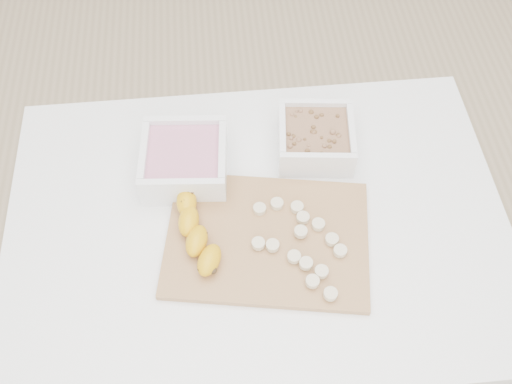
{
  "coord_description": "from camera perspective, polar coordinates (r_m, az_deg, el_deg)",
  "views": [
    {
      "loc": [
        -0.06,
        -0.57,
        1.73
      ],
      "look_at": [
        0.0,
        0.03,
        0.81
      ],
      "focal_mm": 40.0,
      "sensor_mm": 36.0,
      "label": 1
    }
  ],
  "objects": [
    {
      "name": "banana_slices",
      "position": [
        1.09,
        4.54,
        -5.0
      ],
      "size": [
        0.18,
        0.23,
        0.02
      ],
      "color": "beige",
      "rests_on": "cutting_board"
    },
    {
      "name": "cutting_board",
      "position": [
        1.11,
        1.13,
        -4.7
      ],
      "size": [
        0.43,
        0.34,
        0.01
      ],
      "primitive_type": "cube",
      "rotation": [
        0.0,
        0.0,
        -0.17
      ],
      "color": "#A77D4B",
      "rests_on": "table"
    },
    {
      "name": "bowl_granola",
      "position": [
        1.21,
        6.0,
        5.41
      ],
      "size": [
        0.17,
        0.17,
        0.07
      ],
      "color": "white",
      "rests_on": "table"
    },
    {
      "name": "bowl_yogurt",
      "position": [
        1.18,
        -7.16,
        3.19
      ],
      "size": [
        0.18,
        0.18,
        0.08
      ],
      "color": "white",
      "rests_on": "table"
    },
    {
      "name": "banana",
      "position": [
        1.1,
        -5.91,
        -3.13
      ],
      "size": [
        0.08,
        0.23,
        0.04
      ],
      "primitive_type": null,
      "rotation": [
        0.0,
        0.0,
        -0.06
      ],
      "color": "#E0A10C",
      "rests_on": "cutting_board"
    },
    {
      "name": "table",
      "position": [
        1.22,
        0.13,
        -5.16
      ],
      "size": [
        1.0,
        0.7,
        0.75
      ],
      "color": "white",
      "rests_on": "ground"
    },
    {
      "name": "ground",
      "position": [
        1.83,
        0.09,
        -14.77
      ],
      "size": [
        3.5,
        3.5,
        0.0
      ],
      "primitive_type": "plane",
      "color": "#C6AD89",
      "rests_on": "ground"
    }
  ]
}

